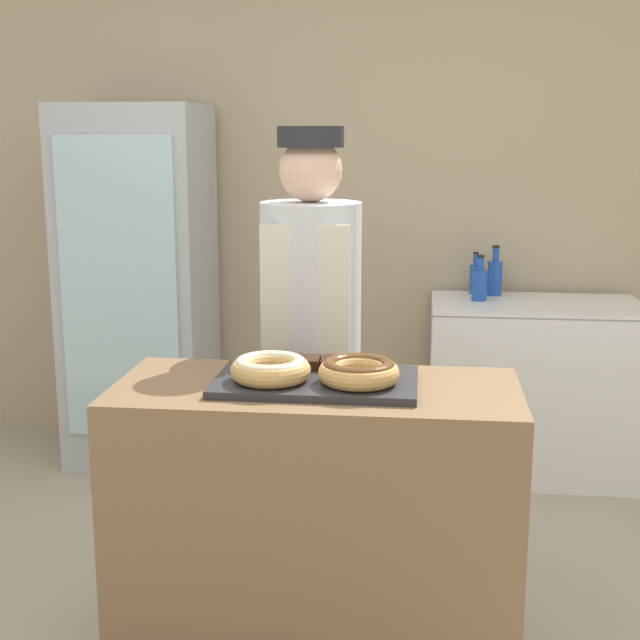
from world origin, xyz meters
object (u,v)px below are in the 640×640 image
serving_tray (316,382)px  brownie_back_left (304,362)px  beverage_fridge (139,287)px  bottle_blue_b_b (475,278)px  chest_freezer (533,388)px  baker_person (311,350)px  bottle_blue_b (480,283)px  donut_chocolate_glaze (359,371)px  brownie_back_right (337,363)px  bottle_blue (495,276)px  donut_light_glaze (271,368)px

serving_tray → brownie_back_left: 0.13m
beverage_fridge → bottle_blue_b_b: beverage_fridge is taller
brownie_back_left → chest_freezer: brownie_back_left is taller
brownie_back_left → chest_freezer: 1.96m
bottle_blue_b_b → chest_freezer: bearing=-36.4°
brownie_back_left → chest_freezer: (0.91, 1.65, -0.53)m
baker_person → bottle_blue_b: size_ratio=7.53×
beverage_fridge → bottle_blue_b: (1.70, 0.03, 0.05)m
chest_freezer → beverage_fridge: bearing=-179.8°
brownie_back_left → baker_person: size_ratio=0.06×
serving_tray → bottle_blue_b: bottle_blue_b is taller
donut_chocolate_glaze → beverage_fridge: size_ratio=0.13×
bottle_blue_b_b → donut_chocolate_glaze: bearing=-102.4°
bottle_blue_b → brownie_back_right: bearing=-107.7°
beverage_fridge → bottle_blue_b_b: size_ratio=8.42×
bottle_blue → bottle_blue_b_b: bearing=160.7°
brownie_back_left → beverage_fridge: beverage_fridge is taller
brownie_back_right → chest_freezer: 1.92m
serving_tray → beverage_fridge: (-1.11, 1.77, -0.04)m
brownie_back_left → donut_light_glaze: bearing=-115.8°
serving_tray → baker_person: 0.56m
bottle_blue_b_b → brownie_back_left: bearing=-108.6°
brownie_back_left → bottle_blue: 1.97m
donut_chocolate_glaze → bottle_blue_b: bottle_blue_b is taller
serving_tray → donut_light_glaze: (-0.13, -0.04, 0.05)m
chest_freezer → donut_chocolate_glaze: bearing=-112.0°
bottle_blue → bottle_blue_b: bottle_blue is taller
beverage_fridge → donut_light_glaze: bearing=-61.4°
brownie_back_right → chest_freezer: bearing=63.8°
donut_light_glaze → brownie_back_right: (0.18, 0.16, -0.02)m
baker_person → bottle_blue_b: bearing=61.6°
donut_light_glaze → chest_freezer: 2.14m
donut_chocolate_glaze → bottle_blue: bearing=74.8°
brownie_back_left → bottle_blue: size_ratio=0.38×
donut_light_glaze → baker_person: (0.04, 0.60, -0.09)m
baker_person → bottle_blue: bearing=61.5°
brownie_back_right → bottle_blue: bottle_blue is taller
serving_tray → brownie_back_right: size_ratio=6.29×
bottle_blue → bottle_blue_b: (-0.08, -0.15, -0.01)m
donut_light_glaze → beverage_fridge: size_ratio=0.13×
bottle_blue_b_b → brownie_back_right: bearing=-105.7°
beverage_fridge → bottle_blue_b_b: bearing=7.4°
brownie_back_right → bottle_blue: (0.62, 1.83, -0.01)m
serving_tray → brownie_back_right: 0.13m
serving_tray → brownie_back_left: size_ratio=6.29×
brownie_back_left → baker_person: (-0.03, 0.44, -0.07)m
serving_tray → donut_chocolate_glaze: (0.13, -0.04, 0.05)m
donut_light_glaze → chest_freezer: (0.99, 1.82, -0.56)m
brownie_back_right → bottle_blue_b_b: size_ratio=0.45×
beverage_fridge → brownie_back_left: bearing=-57.1°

